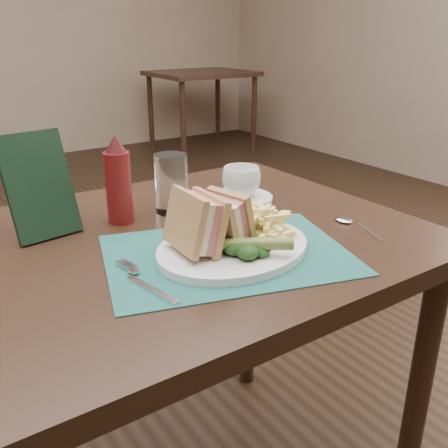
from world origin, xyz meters
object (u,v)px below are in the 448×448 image
(table_main, at_px, (194,383))
(placemat, at_px, (227,254))
(plate, at_px, (233,248))
(check_presenter, at_px, (39,186))
(sandwich_half_a, at_px, (185,224))
(coffee_cup, at_px, (241,182))
(saucer, at_px, (241,198))
(drinking_glass, at_px, (172,184))
(ketchup_bottle, at_px, (118,179))
(table_bg_right, at_px, (202,112))
(sandwich_half_b, at_px, (216,222))

(table_main, bearing_deg, placemat, -89.79)
(plate, height_order, check_presenter, check_presenter)
(sandwich_half_a, height_order, coffee_cup, sandwich_half_a)
(table_main, distance_m, saucer, 0.44)
(table_main, height_order, drinking_glass, drinking_glass)
(sandwich_half_a, distance_m, ketchup_bottle, 0.25)
(placemat, distance_m, saucer, 0.31)
(check_presenter, bearing_deg, ketchup_bottle, -15.41)
(plate, bearing_deg, placemat, 174.82)
(table_bg_right, bearing_deg, plate, -120.85)
(table_bg_right, bearing_deg, drinking_glass, -122.65)
(sandwich_half_a, xyz_separation_m, sandwich_half_b, (0.06, -0.00, -0.01))
(sandwich_half_b, distance_m, check_presenter, 0.36)
(sandwich_half_a, height_order, saucer, sandwich_half_a)
(placemat, relative_size, coffee_cup, 4.77)
(placemat, height_order, coffee_cup, coffee_cup)
(placemat, xyz_separation_m, plate, (0.01, 0.00, 0.01))
(placemat, distance_m, coffee_cup, 0.31)
(ketchup_bottle, xyz_separation_m, check_presenter, (-0.15, 0.02, 0.01))
(table_main, bearing_deg, saucer, 27.13)
(table_main, relative_size, coffee_cup, 9.93)
(sandwich_half_a, xyz_separation_m, drinking_glass, (0.11, 0.24, -0.01))
(drinking_glass, xyz_separation_m, ketchup_bottle, (-0.12, 0.01, 0.03))
(table_main, relative_size, drinking_glass, 6.92)
(saucer, relative_size, ketchup_bottle, 0.81)
(drinking_glass, bearing_deg, placemat, -96.32)
(ketchup_bottle, bearing_deg, table_bg_right, 55.80)
(table_main, distance_m, ketchup_bottle, 0.49)
(sandwich_half_b, xyz_separation_m, ketchup_bottle, (-0.07, 0.26, 0.03))
(drinking_glass, bearing_deg, table_main, -102.98)
(sandwich_half_b, relative_size, check_presenter, 0.46)
(sandwich_half_a, xyz_separation_m, saucer, (0.28, 0.22, -0.07))
(table_main, bearing_deg, table_bg_right, 57.98)
(table_main, xyz_separation_m, check_presenter, (-0.24, 0.15, 0.48))
(sandwich_half_a, height_order, sandwich_half_b, sandwich_half_a)
(table_main, distance_m, sandwich_half_b, 0.46)
(table_main, xyz_separation_m, saucer, (0.20, 0.10, 0.38))
(sandwich_half_b, height_order, ketchup_bottle, ketchup_bottle)
(sandwich_half_b, bearing_deg, placemat, -41.56)
(sandwich_half_b, bearing_deg, saucer, 32.96)
(placemat, relative_size, sandwich_half_a, 3.90)
(table_bg_right, height_order, placemat, placemat)
(table_main, bearing_deg, sandwich_half_b, -98.28)
(table_main, bearing_deg, check_presenter, 148.16)
(check_presenter, bearing_deg, sandwich_half_b, -58.89)
(coffee_cup, distance_m, drinking_glass, 0.18)
(coffee_cup, height_order, ketchup_bottle, ketchup_bottle)
(coffee_cup, relative_size, check_presenter, 0.44)
(sandwich_half_b, bearing_deg, table_bg_right, 45.93)
(drinking_glass, bearing_deg, check_presenter, 174.64)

